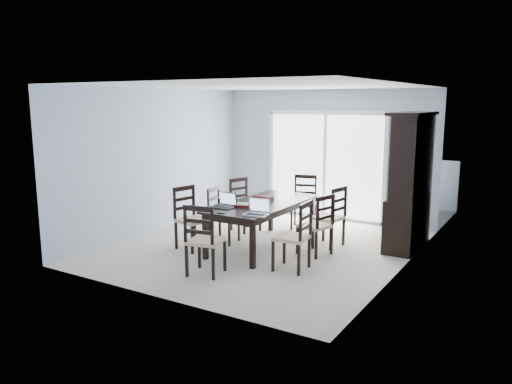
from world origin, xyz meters
TOP-DOWN VIEW (x-y plane):
  - floor at (0.00, 0.00)m, footprint 5.00×5.00m
  - ceiling at (0.00, 0.00)m, footprint 5.00×5.00m
  - back_wall at (0.00, 2.50)m, footprint 4.50×0.02m
  - wall_left at (-2.25, 0.00)m, footprint 0.02×5.00m
  - wall_right at (2.25, 0.00)m, footprint 0.02×5.00m
  - balcony at (0.00, 3.50)m, footprint 4.50×2.00m
  - railing at (0.00, 4.50)m, footprint 4.50×0.06m
  - dining_table at (0.00, 0.00)m, footprint 1.00×2.20m
  - china_hutch at (2.02, 1.25)m, footprint 0.50×1.38m
  - sliding_door at (0.00, 2.48)m, footprint 2.52×0.05m
  - chair_left_near at (-1.01, -0.65)m, footprint 0.53×0.52m
  - chair_left_mid at (-0.79, -0.11)m, footprint 0.47×0.46m
  - chair_left_far at (-0.90, 0.78)m, footprint 0.54×0.53m
  - chair_right_near at (1.00, -0.73)m, footprint 0.48×0.46m
  - chair_right_mid at (0.97, 0.08)m, footprint 0.52×0.52m
  - chair_right_far at (0.96, 0.62)m, footprint 0.52×0.50m
  - chair_end_near at (0.00, -1.62)m, footprint 0.52×0.53m
  - chair_end_far at (-0.01, 1.57)m, footprint 0.54×0.55m
  - laptop_dark at (-0.32, -0.68)m, footprint 0.34×0.23m
  - laptop_silver at (0.38, -0.85)m, footprint 0.37×0.29m
  - book_stack at (-0.11, -0.41)m, footprint 0.33×0.29m
  - cell_phone at (-0.13, -1.00)m, footprint 0.12×0.06m
  - game_box at (-0.07, 0.15)m, footprint 0.31×0.17m
  - hot_tub at (-0.96, 3.64)m, footprint 2.33×2.17m

SIDE VIEW (x-z plane):
  - balcony at x=0.00m, z-range -0.10..0.00m
  - floor at x=0.00m, z-range 0.00..0.00m
  - hot_tub at x=-0.96m, z-range 0.00..1.02m
  - railing at x=0.00m, z-range 0.00..1.10m
  - chair_left_mid at x=-0.79m, z-range 0.03..1.11m
  - chair_right_mid at x=0.97m, z-range 0.03..1.15m
  - chair_left_far at x=-0.90m, z-range 0.03..1.15m
  - chair_end_far at x=-0.01m, z-range 0.03..1.18m
  - chair_right_near at x=1.00m, z-range 0.03..1.19m
  - chair_end_near at x=0.00m, z-range 0.03..1.20m
  - chair_right_far at x=0.96m, z-range 0.03..1.20m
  - chair_left_near at x=-1.01m, z-range 0.03..1.20m
  - dining_table at x=0.00m, z-range 0.30..1.05m
  - cell_phone at x=-0.13m, z-range 0.75..0.76m
  - book_stack at x=-0.11m, z-range 0.75..0.80m
  - game_box at x=-0.07m, z-range 0.75..0.83m
  - laptop_dark at x=-0.32m, z-range 0.69..0.92m
  - laptop_silver at x=0.38m, z-range 0.69..0.92m
  - china_hutch at x=2.02m, z-range -0.03..2.17m
  - sliding_door at x=0.00m, z-range 0.00..2.18m
  - back_wall at x=0.00m, z-range 0.00..2.60m
  - wall_left at x=-2.25m, z-range 0.00..2.60m
  - wall_right at x=2.25m, z-range 0.00..2.60m
  - ceiling at x=0.00m, z-range 2.60..2.60m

